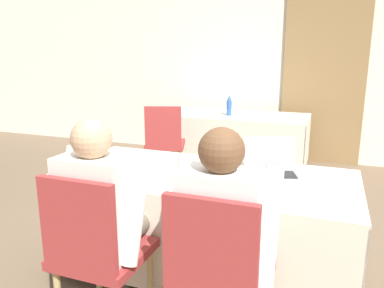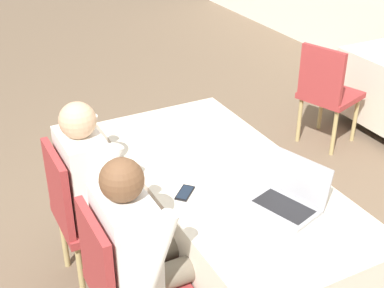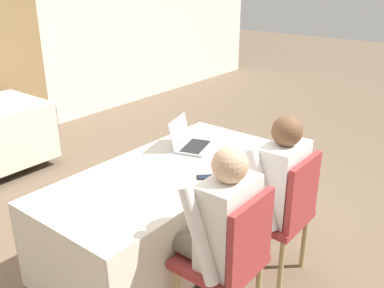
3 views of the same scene
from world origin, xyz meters
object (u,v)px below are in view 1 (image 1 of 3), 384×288
Objects in this scene: chair_near_left at (95,249)px; person_checkered_shirt at (105,212)px; water_bottle at (229,106)px; cell_phone at (198,190)px; person_white_shirt at (225,232)px; chair_near_right at (217,274)px; chair_far_spare at (165,140)px; laptop at (271,169)px.

person_checkered_shirt reaches higher than chair_near_left.
person_checkered_shirt reaches higher than water_bottle.
cell_phone is at bearing -78.53° from water_bottle.
person_white_shirt is (0.65, 0.00, 0.00)m from person_checkered_shirt.
cell_phone is 0.57m from chair_near_right.
chair_near_right is 0.78× the size of person_checkered_shirt.
person_white_shirt reaches higher than chair_near_right.
cell_phone is 0.54× the size of water_bottle.
chair_near_right is 0.19m from person_white_shirt.
person_white_shirt is at bearing -170.85° from chair_near_left.
person_checkered_shirt is 1.00× the size of person_white_shirt.
chair_near_left is 0.19m from person_checkered_shirt.
chair_far_spare is (-0.70, 2.37, 0.00)m from chair_near_left.
water_bottle is 3.26m from chair_near_right.
person_checkered_shirt is at bearing 178.68° from cell_phone.
chair_near_right and chair_far_spare have the same top height.
chair_near_left is (-0.74, -0.88, -0.25)m from laptop.
chair_near_right is at bearing 170.85° from person_checkered_shirt.
cell_phone is at bearing -60.85° from chair_near_right.
cell_phone is at bearing -54.17° from person_white_shirt.
chair_far_spare is 0.78× the size of person_white_shirt.
chair_near_left reaches higher than cell_phone.
chair_near_left and chair_far_spare have the same top height.
chair_near_right is 0.68m from person_checkered_shirt.
chair_near_right is (0.80, -3.14, -0.33)m from water_bottle.
person_checkered_shirt reaches higher than chair_near_right.
cell_phone is 2.74m from water_bottle.
person_checkered_shirt reaches higher than cell_phone.
chair_far_spare is at bearing -59.20° from person_white_shirt.
water_bottle is 0.30× the size of chair_far_spare.
water_bottle is 0.30× the size of chair_near_right.
laptop is at bearing -96.63° from person_white_shirt.
cell_phone is 0.44m from person_white_shirt.
chair_near_left is at bearing -87.22° from water_bottle.
chair_far_spare is 0.78× the size of person_checkered_shirt.
chair_near_right is at bearing -180.00° from chair_near_left.
water_bottle is 3.17m from chair_near_left.
water_bottle is 3.15m from person_white_shirt.
laptop is at bearing -68.52° from water_bottle.
chair_near_right is 1.00× the size of chair_far_spare.
person_checkered_shirt is at bearing 0.00° from person_white_shirt.
chair_near_right is at bearing -113.33° from laptop.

